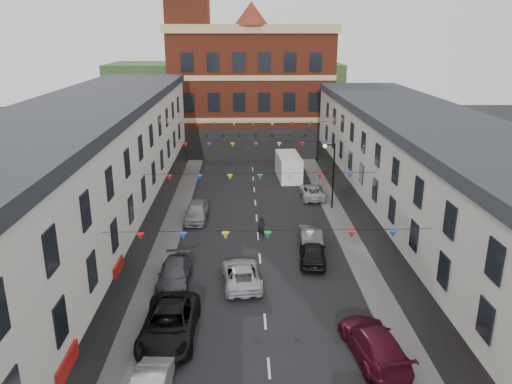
{
  "coord_description": "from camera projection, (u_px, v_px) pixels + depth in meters",
  "views": [
    {
      "loc": [
        -1.17,
        -27.85,
        15.14
      ],
      "look_at": [
        -0.19,
        6.9,
        3.97
      ],
      "focal_mm": 35.0,
      "sensor_mm": 36.0,
      "label": 1
    }
  ],
  "objects": [
    {
      "name": "street_lamp",
      "position": [
        331.0,
        167.0,
        43.47
      ],
      "size": [
        1.1,
        0.36,
        6.0
      ],
      "color": "black",
      "rests_on": "ground"
    },
    {
      "name": "clock_tower",
      "position": [
        188.0,
        34.0,
        59.7
      ],
      "size": [
        5.6,
        5.6,
        30.0
      ],
      "color": "maroon",
      "rests_on": "ground"
    },
    {
      "name": "car_left_d",
      "position": [
        174.0,
        274.0,
        31.23
      ],
      "size": [
        1.96,
        4.74,
        1.37
      ],
      "primitive_type": "imported",
      "rotation": [
        0.0,
        0.0,
        -0.01
      ],
      "color": "#414349",
      "rests_on": "ground"
    },
    {
      "name": "pavement_right",
      "position": [
        364.0,
        269.0,
        33.23
      ],
      "size": [
        1.8,
        64.0,
        0.15
      ],
      "primitive_type": "cube",
      "color": "#605E5B",
      "rests_on": "ground"
    },
    {
      "name": "white_van",
      "position": [
        288.0,
        167.0,
        53.8
      ],
      "size": [
        2.53,
        5.95,
        2.59
      ],
      "primitive_type": "cube",
      "rotation": [
        0.0,
        0.0,
        0.05
      ],
      "color": "white",
      "rests_on": "ground"
    },
    {
      "name": "car_left_c",
      "position": [
        169.0,
        324.0,
        25.62
      ],
      "size": [
        2.86,
        5.99,
        1.65
      ],
      "primitive_type": "imported",
      "rotation": [
        0.0,
        0.0,
        -0.02
      ],
      "color": "black",
      "rests_on": "ground"
    },
    {
      "name": "car_right_d",
      "position": [
        313.0,
        253.0,
        34.12
      ],
      "size": [
        2.24,
        4.55,
        1.49
      ],
      "primitive_type": "imported",
      "rotation": [
        0.0,
        0.0,
        3.03
      ],
      "color": "black",
      "rests_on": "ground"
    },
    {
      "name": "terrace_left",
      "position": [
        68.0,
        202.0,
        30.17
      ],
      "size": [
        8.4,
        56.0,
        10.7
      ],
      "color": "beige",
      "rests_on": "ground"
    },
    {
      "name": "ground",
      "position": [
        262.0,
        286.0,
        31.17
      ],
      "size": [
        160.0,
        160.0,
        0.0
      ],
      "primitive_type": "plane",
      "color": "black",
      "rests_on": "ground"
    },
    {
      "name": "moving_car",
      "position": [
        241.0,
        274.0,
        31.25
      ],
      "size": [
        2.72,
        5.1,
        1.36
      ],
      "primitive_type": "imported",
      "rotation": [
        0.0,
        0.0,
        3.24
      ],
      "color": "silver",
      "rests_on": "ground"
    },
    {
      "name": "car_right_f",
      "position": [
        312.0,
        191.0,
        47.55
      ],
      "size": [
        2.28,
        4.75,
        1.31
      ],
      "primitive_type": "imported",
      "rotation": [
        0.0,
        0.0,
        3.12
      ],
      "color": "#AEB0B3",
      "rests_on": "ground"
    },
    {
      "name": "terrace_right",
      "position": [
        451.0,
        206.0,
        30.95
      ],
      "size": [
        8.4,
        56.0,
        9.7
      ],
      "color": "#B9B8AD",
      "rests_on": "ground"
    },
    {
      "name": "distant_hill",
      "position": [
        226.0,
        92.0,
        88.53
      ],
      "size": [
        40.0,
        14.0,
        10.0
      ],
      "primitive_type": "cube",
      "color": "#294A22",
      "rests_on": "ground"
    },
    {
      "name": "pedestrian",
      "position": [
        261.0,
        228.0,
        38.15
      ],
      "size": [
        0.71,
        0.57,
        1.7
      ],
      "primitive_type": "imported",
      "rotation": [
        0.0,
        0.0,
        -0.29
      ],
      "color": "black",
      "rests_on": "ground"
    },
    {
      "name": "pavement_left",
      "position": [
        157.0,
        272.0,
        32.86
      ],
      "size": [
        1.8,
        64.0,
        0.15
      ],
      "primitive_type": "cube",
      "color": "#605E5B",
      "rests_on": "ground"
    },
    {
      "name": "car_left_e",
      "position": [
        197.0,
        212.0,
        41.86
      ],
      "size": [
        1.96,
        4.58,
        1.54
      ],
      "primitive_type": "imported",
      "rotation": [
        0.0,
        0.0,
        -0.03
      ],
      "color": "gray",
      "rests_on": "ground"
    },
    {
      "name": "car_right_e",
      "position": [
        310.0,
        236.0,
        37.01
      ],
      "size": [
        1.7,
        4.41,
        1.43
      ],
      "primitive_type": "imported",
      "rotation": [
        0.0,
        0.0,
        3.1
      ],
      "color": "#494C50",
      "rests_on": "ground"
    },
    {
      "name": "car_right_c",
      "position": [
        374.0,
        343.0,
        24.16
      ],
      "size": [
        2.92,
        5.66,
        1.57
      ],
      "primitive_type": "imported",
      "rotation": [
        0.0,
        0.0,
        3.28
      ],
      "color": "#4E0F20",
      "rests_on": "ground"
    },
    {
      "name": "civic_building",
      "position": [
        251.0,
        89.0,
        64.79
      ],
      "size": [
        20.6,
        13.3,
        18.5
      ],
      "color": "maroon",
      "rests_on": "ground"
    }
  ]
}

